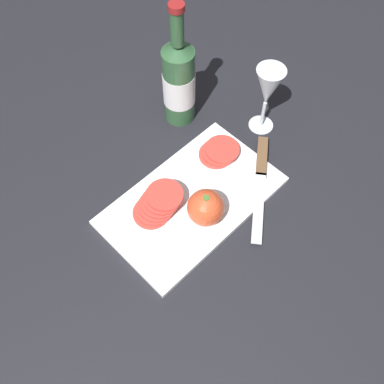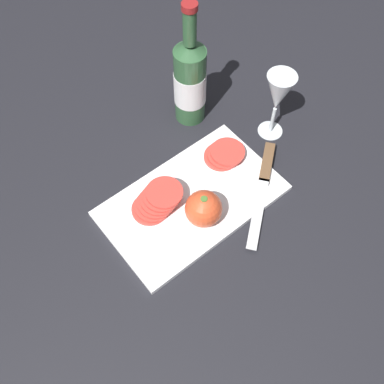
{
  "view_description": "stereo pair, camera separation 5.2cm",
  "coord_description": "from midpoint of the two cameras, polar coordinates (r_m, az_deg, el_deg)",
  "views": [
    {
      "loc": [
        0.41,
        0.36,
        0.87
      ],
      "look_at": [
        0.05,
        -0.01,
        0.04
      ],
      "focal_mm": 42.0,
      "sensor_mm": 36.0,
      "label": 1
    },
    {
      "loc": [
        0.37,
        0.39,
        0.87
      ],
      "look_at": [
        0.05,
        -0.01,
        0.04
      ],
      "focal_mm": 42.0,
      "sensor_mm": 36.0,
      "label": 2
    }
  ],
  "objects": [
    {
      "name": "ground_plane",
      "position": [
        1.03,
        3.77,
        -0.24
      ],
      "size": [
        3.0,
        3.0,
        0.0
      ],
      "primitive_type": "plane",
      "color": "black"
    },
    {
      "name": "tomato_slice_stack_far",
      "position": [
        0.98,
        -2.93,
        -1.19
      ],
      "size": [
        0.12,
        0.09,
        0.04
      ],
      "color": "#D63D33",
      "rests_on": "cutting_board"
    },
    {
      "name": "wine_bottle",
      "position": [
        1.09,
        1.15,
        13.82
      ],
      "size": [
        0.08,
        0.08,
        0.32
      ],
      "color": "#2D5633",
      "rests_on": "ground_plane"
    },
    {
      "name": "cutting_board",
      "position": [
        1.01,
        1.47,
        -1.14
      ],
      "size": [
        0.4,
        0.24,
        0.01
      ],
      "color": "white",
      "rests_on": "ground_plane"
    },
    {
      "name": "knife",
      "position": [
        1.06,
        10.67,
        2.42
      ],
      "size": [
        0.24,
        0.19,
        0.01
      ],
      "rotation": [
        0.0,
        0.0,
        0.66
      ],
      "color": "silver",
      "rests_on": "cutting_board"
    },
    {
      "name": "tomato_slice_stack_near",
      "position": [
        1.07,
        5.52,
        4.74
      ],
      "size": [
        0.1,
        0.09,
        0.02
      ],
      "color": "#D63D33",
      "rests_on": "cutting_board"
    },
    {
      "name": "wine_glass",
      "position": [
        1.06,
        12.29,
        11.86
      ],
      "size": [
        0.07,
        0.07,
        0.18
      ],
      "color": "silver",
      "rests_on": "ground_plane"
    },
    {
      "name": "whole_tomato",
      "position": [
        0.95,
        3.05,
        -2.2
      ],
      "size": [
        0.08,
        0.08,
        0.08
      ],
      "color": "#DB4C28",
      "rests_on": "cutting_board"
    }
  ]
}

